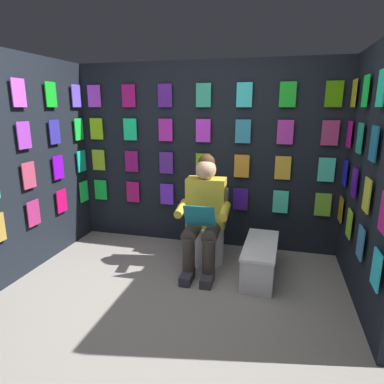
# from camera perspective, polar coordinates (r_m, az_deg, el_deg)

# --- Properties ---
(ground_plane) EXTENTS (30.00, 30.00, 0.00)m
(ground_plane) POSITION_cam_1_polar(r_m,az_deg,el_deg) (2.78, -6.60, -22.11)
(ground_plane) COLOR gray
(display_wall_back) EXTENTS (3.22, 0.14, 2.16)m
(display_wall_back) POSITION_cam_1_polar(r_m,az_deg,el_deg) (3.99, 2.15, 6.17)
(display_wall_back) COLOR black
(display_wall_back) RESTS_ON ground
(display_wall_left) EXTENTS (0.14, 1.73, 2.16)m
(display_wall_left) POSITION_cam_1_polar(r_m,az_deg,el_deg) (3.09, 28.55, 2.05)
(display_wall_left) COLOR black
(display_wall_left) RESTS_ON ground
(display_wall_right) EXTENTS (0.14, 1.73, 2.16)m
(display_wall_right) POSITION_cam_1_polar(r_m,az_deg,el_deg) (3.87, -25.09, 4.59)
(display_wall_right) COLOR black
(display_wall_right) RESTS_ON ground
(toilet) EXTENTS (0.41, 0.56, 0.77)m
(toilet) POSITION_cam_1_polar(r_m,az_deg,el_deg) (3.70, 2.69, -6.66)
(toilet) COLOR white
(toilet) RESTS_ON ground
(person_reading) EXTENTS (0.53, 0.69, 1.19)m
(person_reading) POSITION_cam_1_polar(r_m,az_deg,el_deg) (3.39, 2.05, -3.68)
(person_reading) COLOR gold
(person_reading) RESTS_ON ground
(comic_longbox_near) EXTENTS (0.34, 0.82, 0.35)m
(comic_longbox_near) POSITION_cam_1_polar(r_m,az_deg,el_deg) (3.44, 11.58, -11.32)
(comic_longbox_near) COLOR silver
(comic_longbox_near) RESTS_ON ground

